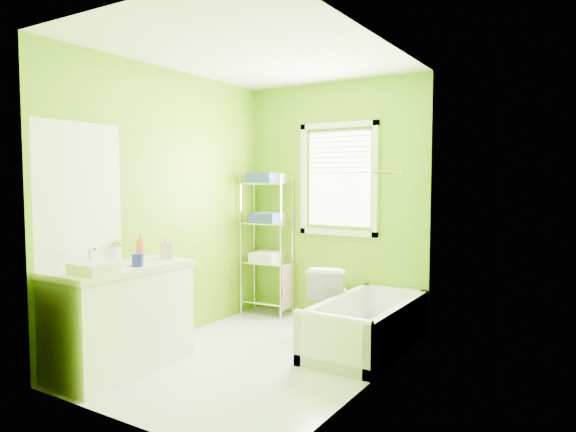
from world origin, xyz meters
The scene contains 9 objects.
ground centered at (0.00, 0.00, 0.00)m, with size 2.90×2.90×0.00m, color silver.
room_envelope centered at (0.00, 0.00, 1.55)m, with size 2.14×2.94×2.62m.
window centered at (0.05, 1.42, 1.61)m, with size 0.92×0.05×1.22m.
door centered at (-1.04, -1.00, 1.00)m, with size 0.09×0.80×2.00m.
right_wall_decor centered at (1.04, -0.02, 1.32)m, with size 0.04×1.48×1.17m.
bathtub centered at (0.71, 0.67, 0.15)m, with size 0.68×1.47×0.47m.
toilet centered at (0.13, 1.10, 0.34)m, with size 0.37×0.66×0.67m, color white.
vanity centered at (-0.77, -0.85, 0.46)m, with size 0.59×1.14×1.08m.
wire_shelf_unit centered at (-0.75, 1.25, 0.99)m, with size 0.57×0.46×1.62m.
Camera 1 is at (2.53, -3.58, 1.54)m, focal length 32.00 mm.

